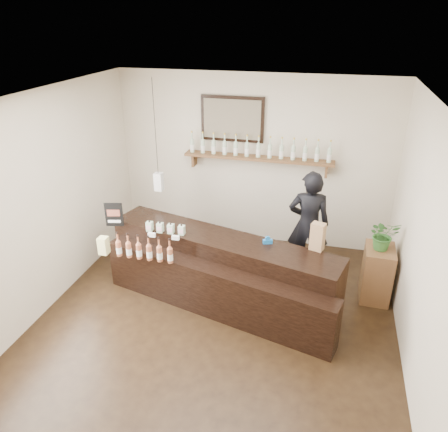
% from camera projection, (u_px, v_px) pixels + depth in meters
% --- Properties ---
extents(ground, '(5.00, 5.00, 0.00)m').
position_uv_depth(ground, '(213.00, 326.00, 5.54)').
color(ground, black).
rests_on(ground, ground).
extents(room_shell, '(5.00, 5.00, 5.00)m').
position_uv_depth(room_shell, '(211.00, 203.00, 4.81)').
color(room_shell, beige).
rests_on(room_shell, ground).
extents(back_wall_decor, '(2.66, 0.96, 1.69)m').
position_uv_depth(back_wall_decor, '(243.00, 142.00, 6.91)').
color(back_wall_decor, brown).
rests_on(back_wall_decor, ground).
extents(counter, '(3.29, 1.68, 1.06)m').
position_uv_depth(counter, '(219.00, 273.00, 5.88)').
color(counter, black).
rests_on(counter, ground).
extents(promo_sign, '(0.24, 0.08, 0.34)m').
position_uv_depth(promo_sign, '(114.00, 215.00, 6.02)').
color(promo_sign, black).
rests_on(promo_sign, counter).
extents(paper_bag, '(0.19, 0.17, 0.36)m').
position_uv_depth(paper_bag, '(318.00, 237.00, 5.41)').
color(paper_bag, olive).
rests_on(paper_bag, counter).
extents(tape_dispenser, '(0.13, 0.09, 0.10)m').
position_uv_depth(tape_dispenser, '(268.00, 241.00, 5.61)').
color(tape_dispenser, '#165D9F').
rests_on(tape_dispenser, counter).
extents(side_cabinet, '(0.39, 0.53, 0.77)m').
position_uv_depth(side_cabinet, '(377.00, 273.00, 5.95)').
color(side_cabinet, brown).
rests_on(side_cabinet, ground).
extents(potted_plant, '(0.45, 0.42, 0.42)m').
position_uv_depth(potted_plant, '(384.00, 235.00, 5.70)').
color(potted_plant, '#336829').
rests_on(potted_plant, side_cabinet).
extents(shopkeeper, '(0.70, 0.49, 1.85)m').
position_uv_depth(shopkeeper, '(309.00, 218.00, 6.28)').
color(shopkeeper, black).
rests_on(shopkeeper, ground).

